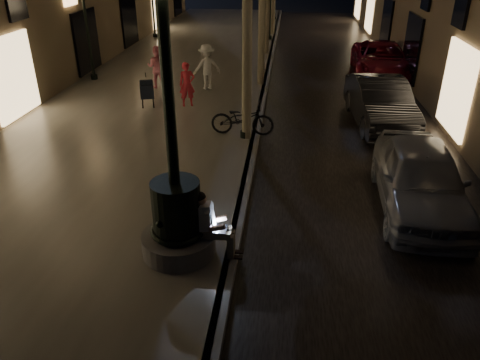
# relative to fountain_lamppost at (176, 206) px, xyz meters

# --- Properties ---
(ground) EXTENTS (120.00, 120.00, 0.00)m
(ground) POSITION_rel_fountain_lamppost_xyz_m (1.00, 13.00, -1.21)
(ground) COLOR black
(ground) RESTS_ON ground
(cobble_lane) EXTENTS (6.00, 45.00, 0.02)m
(cobble_lane) POSITION_rel_fountain_lamppost_xyz_m (4.00, 13.00, -1.20)
(cobble_lane) COLOR black
(cobble_lane) RESTS_ON ground
(promenade) EXTENTS (8.00, 45.00, 0.20)m
(promenade) POSITION_rel_fountain_lamppost_xyz_m (-3.00, 13.00, -1.11)
(promenade) COLOR #615D55
(promenade) RESTS_ON ground
(curb_strip) EXTENTS (0.25, 45.00, 0.20)m
(curb_strip) POSITION_rel_fountain_lamppost_xyz_m (1.00, 13.00, -1.11)
(curb_strip) COLOR #59595B
(curb_strip) RESTS_ON ground
(fountain_lamppost) EXTENTS (1.40, 1.40, 5.21)m
(fountain_lamppost) POSITION_rel_fountain_lamppost_xyz_m (0.00, 0.00, 0.00)
(fountain_lamppost) COLOR #59595B
(fountain_lamppost) RESTS_ON promenade
(seated_man_laptop) EXTENTS (0.96, 0.32, 1.33)m
(seated_man_laptop) POSITION_rel_fountain_lamppost_xyz_m (0.61, 0.00, -0.31)
(seated_man_laptop) COLOR gray
(seated_man_laptop) RESTS_ON promenade
(lamp_curb_a) EXTENTS (0.36, 0.36, 4.81)m
(lamp_curb_a) POSITION_rel_fountain_lamppost_xyz_m (0.70, 6.00, 2.02)
(lamp_curb_a) COLOR black
(lamp_curb_a) RESTS_ON promenade
(lamp_curb_b) EXTENTS (0.36, 0.36, 4.81)m
(lamp_curb_b) POSITION_rel_fountain_lamppost_xyz_m (0.70, 14.00, 2.02)
(lamp_curb_b) COLOR black
(lamp_curb_b) RESTS_ON promenade
(lamp_left_b) EXTENTS (0.36, 0.36, 4.81)m
(lamp_left_b) POSITION_rel_fountain_lamppost_xyz_m (-6.40, 12.00, 2.02)
(lamp_left_b) COLOR black
(lamp_left_b) RESTS_ON promenade
(stroller) EXTENTS (0.69, 1.14, 1.15)m
(stroller) POSITION_rel_fountain_lamppost_xyz_m (-3.08, 8.70, -0.43)
(stroller) COLOR black
(stroller) RESTS_ON promenade
(car_front) EXTENTS (2.03, 4.57, 1.53)m
(car_front) POSITION_rel_fountain_lamppost_xyz_m (5.00, 2.54, -0.45)
(car_front) COLOR #9B9DA2
(car_front) RESTS_ON ground
(car_second) EXTENTS (1.95, 4.74, 1.53)m
(car_second) POSITION_rel_fountain_lamppost_xyz_m (5.00, 8.07, -0.45)
(car_second) COLOR black
(car_second) RESTS_ON ground
(car_third) EXTENTS (2.79, 5.49, 1.49)m
(car_third) POSITION_rel_fountain_lamppost_xyz_m (6.09, 14.53, -0.47)
(car_third) COLOR maroon
(car_third) RESTS_ON ground
(pedestrian_red) EXTENTS (0.66, 0.54, 1.56)m
(pedestrian_red) POSITION_rel_fountain_lamppost_xyz_m (-1.63, 8.84, -0.23)
(pedestrian_red) COLOR red
(pedestrian_red) RESTS_ON promenade
(pedestrian_pink) EXTENTS (0.84, 0.67, 1.67)m
(pedestrian_pink) POSITION_rel_fountain_lamppost_xyz_m (-3.29, 11.02, -0.17)
(pedestrian_pink) COLOR #DD7589
(pedestrian_pink) RESTS_ON promenade
(pedestrian_white) EXTENTS (1.30, 1.07, 1.76)m
(pedestrian_white) POSITION_rel_fountain_lamppost_xyz_m (-1.30, 11.06, -0.13)
(pedestrian_white) COLOR silver
(pedestrian_white) RESTS_ON promenade
(bicycle) EXTENTS (1.93, 0.71, 1.01)m
(bicycle) POSITION_rel_fountain_lamppost_xyz_m (0.60, 6.23, -0.51)
(bicycle) COLOR black
(bicycle) RESTS_ON promenade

